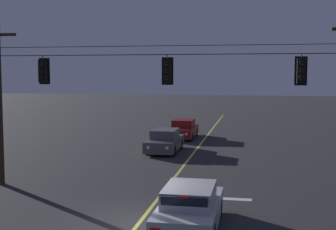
{
  "coord_description": "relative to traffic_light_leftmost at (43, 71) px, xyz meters",
  "views": [
    {
      "loc": [
        3.66,
        -13.96,
        4.87
      ],
      "look_at": [
        0.0,
        5.32,
        3.09
      ],
      "focal_mm": 49.24,
      "sensor_mm": 36.0,
      "label": 1
    }
  ],
  "objects": [
    {
      "name": "ground_plane",
      "position": [
        5.22,
        -4.3,
        -4.97
      ],
      "size": [
        180.0,
        180.0,
        0.0
      ],
      "primitive_type": "plane",
      "color": "#28282B"
    },
    {
      "name": "lane_centre_stripe",
      "position": [
        5.22,
        6.02,
        -4.97
      ],
      "size": [
        0.14,
        60.0,
        0.01
      ],
      "primitive_type": "cube",
      "color": "#D1C64C",
      "rests_on": "ground"
    },
    {
      "name": "stop_bar_paint",
      "position": [
        7.12,
        -0.58,
        -4.97
      ],
      "size": [
        3.4,
        0.36,
        0.01
      ],
      "primitive_type": "cube",
      "color": "silver",
      "rests_on": "ground"
    },
    {
      "name": "signal_span_assembly",
      "position": [
        5.22,
        0.02,
        -1.31
      ],
      "size": [
        16.46,
        0.32,
        7.03
      ],
      "color": "#2D2116",
      "rests_on": "ground"
    },
    {
      "name": "traffic_light_leftmost",
      "position": [
        0.0,
        0.0,
        0.0
      ],
      "size": [
        0.48,
        0.41,
        1.22
      ],
      "color": "black"
    },
    {
      "name": "traffic_light_left_inner",
      "position": [
        5.36,
        0.0,
        0.0
      ],
      "size": [
        0.48,
        0.41,
        1.22
      ],
      "color": "black"
    },
    {
      "name": "traffic_light_centre",
      "position": [
        10.59,
        0.0,
        0.0
      ],
      "size": [
        0.48,
        0.41,
        1.22
      ],
      "color": "black"
    },
    {
      "name": "car_waiting_near_lane",
      "position": [
        6.92,
        -4.28,
        -4.32
      ],
      "size": [
        1.8,
        4.33,
        1.39
      ],
      "color": "#A5A5AD",
      "rests_on": "ground"
    },
    {
      "name": "car_oncoming_lead",
      "position": [
        3.37,
        9.68,
        -4.32
      ],
      "size": [
        1.8,
        4.42,
        1.39
      ],
      "color": "#4C4C51",
      "rests_on": "ground"
    },
    {
      "name": "car_oncoming_trailing",
      "position": [
        3.56,
        15.98,
        -4.32
      ],
      "size": [
        1.8,
        4.42,
        1.39
      ],
      "color": "maroon",
      "rests_on": "ground"
    }
  ]
}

